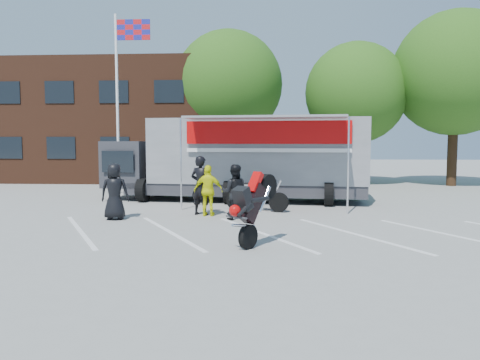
# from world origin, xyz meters

# --- Properties ---
(ground) EXTENTS (100.00, 100.00, 0.00)m
(ground) POSITION_xyz_m (0.00, 0.00, 0.00)
(ground) COLOR gray
(ground) RESTS_ON ground
(parking_bay_lines) EXTENTS (18.09, 13.33, 0.01)m
(parking_bay_lines) POSITION_xyz_m (0.00, 1.00, 0.01)
(parking_bay_lines) COLOR white
(parking_bay_lines) RESTS_ON ground
(office_building) EXTENTS (18.00, 8.00, 7.00)m
(office_building) POSITION_xyz_m (-10.00, 18.00, 3.50)
(office_building) COLOR #4F2919
(office_building) RESTS_ON ground
(flagpole) EXTENTS (1.61, 0.12, 8.00)m
(flagpole) POSITION_xyz_m (-6.24, 10.00, 5.05)
(flagpole) COLOR white
(flagpole) RESTS_ON ground
(tree_left) EXTENTS (6.12, 6.12, 8.64)m
(tree_left) POSITION_xyz_m (-2.00, 16.00, 5.57)
(tree_left) COLOR #382314
(tree_left) RESTS_ON ground
(tree_mid) EXTENTS (5.44, 5.44, 7.68)m
(tree_mid) POSITION_xyz_m (5.00, 15.00, 4.94)
(tree_mid) COLOR #382314
(tree_mid) RESTS_ON ground
(tree_right) EXTENTS (6.46, 6.46, 9.12)m
(tree_right) POSITION_xyz_m (10.00, 14.50, 5.88)
(tree_right) COLOR #382314
(tree_right) RESTS_ON ground
(transporter_truck) EXTENTS (10.63, 5.92, 3.24)m
(transporter_truck) POSITION_xyz_m (-0.59, 7.51, 0.00)
(transporter_truck) COLOR gray
(transporter_truck) RESTS_ON ground
(parked_motorcycle) EXTENTS (2.36, 1.35, 1.17)m
(parked_motorcycle) POSITION_xyz_m (-0.04, 4.86, 0.00)
(parked_motorcycle) COLOR #BABAC0
(parked_motorcycle) RESTS_ON ground
(stunt_bike_rider) EXTENTS (1.47, 1.69, 1.82)m
(stunt_bike_rider) POSITION_xyz_m (0.26, -0.27, 0.00)
(stunt_bike_rider) COLOR black
(stunt_bike_rider) RESTS_ON ground
(spectator_leather_a) EXTENTS (0.89, 0.63, 1.71)m
(spectator_leather_a) POSITION_xyz_m (-4.28, 2.84, 0.85)
(spectator_leather_a) COLOR black
(spectator_leather_a) RESTS_ON ground
(spectator_leather_b) EXTENTS (0.81, 0.68, 1.90)m
(spectator_leather_b) POSITION_xyz_m (-1.82, 3.88, 0.95)
(spectator_leather_b) COLOR black
(spectator_leather_b) RESTS_ON ground
(spectator_leather_c) EXTENTS (0.82, 0.64, 1.67)m
(spectator_leather_c) POSITION_xyz_m (-0.67, 3.07, 0.84)
(spectator_leather_c) COLOR black
(spectator_leather_c) RESTS_ON ground
(spectator_hivis) EXTENTS (0.99, 0.50, 1.61)m
(spectator_hivis) POSITION_xyz_m (-1.54, 3.70, 0.81)
(spectator_hivis) COLOR #EEF50C
(spectator_hivis) RESTS_ON ground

